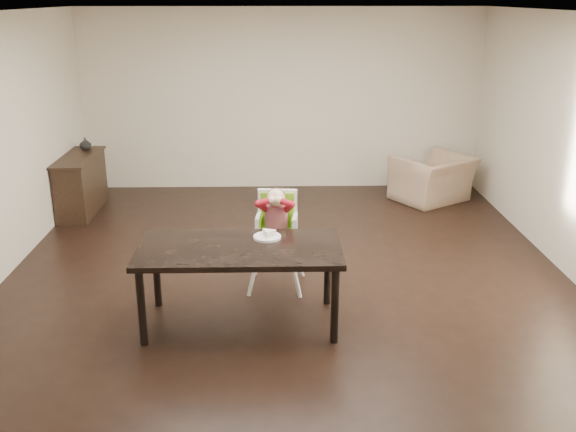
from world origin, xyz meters
The scene contains 8 objects.
ground centered at (0.00, 0.00, 0.00)m, with size 7.00×7.00×0.00m, color black.
room_walls centered at (0.00, 0.00, 1.86)m, with size 6.02×7.02×2.71m.
dining_table centered at (-0.45, -0.93, 0.67)m, with size 1.80×0.90×0.75m.
high_chair centered at (-0.11, -0.12, 0.74)m, with size 0.48×0.48×1.05m.
plate centered at (-0.20, -0.72, 0.78)m, with size 0.33×0.33×0.07m.
armchair centered at (2.17, 2.71, 0.44)m, with size 1.01×0.66×0.89m, color tan.
sideboard centered at (-2.78, 2.32, 0.40)m, with size 0.44×1.26×0.79m.
vase centered at (-2.78, 2.71, 0.87)m, with size 0.16×0.17×0.16m, color #99999E.
Camera 1 is at (-0.14, -6.20, 2.85)m, focal length 40.00 mm.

